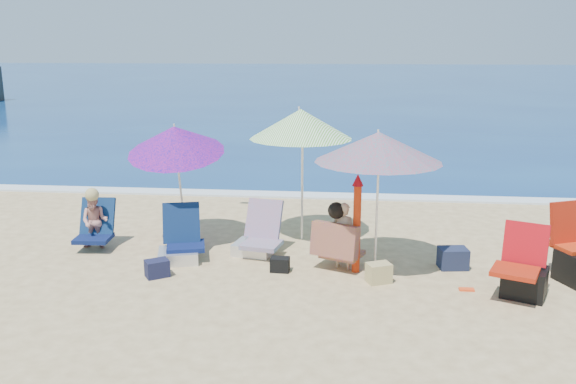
# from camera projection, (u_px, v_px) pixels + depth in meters

# --- Properties ---
(ground) EXTENTS (120.00, 120.00, 0.00)m
(ground) POSITION_uv_depth(u_px,v_px,m) (303.00, 289.00, 8.27)
(ground) COLOR #D8BC84
(ground) RESTS_ON ground
(sea) EXTENTS (120.00, 80.00, 0.12)m
(sea) POSITION_uv_depth(u_px,v_px,m) (344.00, 82.00, 51.75)
(sea) COLOR navy
(sea) RESTS_ON ground
(foam) EXTENTS (120.00, 0.50, 0.04)m
(foam) POSITION_uv_depth(u_px,v_px,m) (321.00, 196.00, 13.19)
(foam) COLOR white
(foam) RESTS_ON ground
(umbrella_turquoise) EXTENTS (2.01, 2.01, 2.06)m
(umbrella_turquoise) POSITION_uv_depth(u_px,v_px,m) (378.00, 147.00, 8.56)
(umbrella_turquoise) COLOR white
(umbrella_turquoise) RESTS_ON ground
(umbrella_striped) EXTENTS (2.00, 2.00, 2.24)m
(umbrella_striped) POSITION_uv_depth(u_px,v_px,m) (301.00, 124.00, 9.90)
(umbrella_striped) COLOR white
(umbrella_striped) RESTS_ON ground
(umbrella_blue) EXTENTS (1.60, 1.66, 2.12)m
(umbrella_blue) POSITION_uv_depth(u_px,v_px,m) (175.00, 140.00, 9.72)
(umbrella_blue) COLOR silver
(umbrella_blue) RESTS_ON ground
(furled_umbrella) EXTENTS (0.19, 0.27, 1.48)m
(furled_umbrella) POSITION_uv_depth(u_px,v_px,m) (357.00, 218.00, 8.68)
(furled_umbrella) COLOR red
(furled_umbrella) RESTS_ON ground
(chair_navy) EXTENTS (0.78, 0.89, 0.82)m
(chair_navy) POSITION_uv_depth(u_px,v_px,m) (181.00, 246.00, 9.35)
(chair_navy) COLOR #0C1948
(chair_navy) RESTS_ON ground
(chair_rainbow) EXTENTS (0.81, 0.89, 0.81)m
(chair_rainbow) POSITION_uv_depth(u_px,v_px,m) (258.00, 240.00, 9.62)
(chair_rainbow) COLOR #C8464E
(chair_rainbow) RESTS_ON ground
(camp_chair_left) EXTENTS (0.88, 0.87, 0.97)m
(camp_chair_left) POSITION_uv_depth(u_px,v_px,m) (523.00, 275.00, 7.96)
(camp_chair_left) COLOR #A8200C
(camp_chair_left) RESTS_ON ground
(person_center) EXTENTS (0.83, 0.76, 1.01)m
(person_center) POSITION_uv_depth(u_px,v_px,m) (340.00, 237.00, 8.88)
(person_center) COLOR tan
(person_center) RESTS_ON ground
(person_left) EXTENTS (0.59, 0.71, 1.00)m
(person_left) POSITION_uv_depth(u_px,v_px,m) (95.00, 221.00, 9.82)
(person_left) COLOR tan
(person_left) RESTS_ON ground
(bag_navy_a) EXTENTS (0.39, 0.37, 0.25)m
(bag_navy_a) POSITION_uv_depth(u_px,v_px,m) (157.00, 268.00, 8.68)
(bag_navy_a) COLOR #181A34
(bag_navy_a) RESTS_ON ground
(bag_tan) EXTENTS (0.39, 0.34, 0.27)m
(bag_tan) POSITION_uv_depth(u_px,v_px,m) (379.00, 273.00, 8.47)
(bag_tan) COLOR tan
(bag_tan) RESTS_ON ground
(bag_navy_b) EXTENTS (0.45, 0.36, 0.31)m
(bag_navy_b) POSITION_uv_depth(u_px,v_px,m) (453.00, 258.00, 9.00)
(bag_navy_b) COLOR #1B223C
(bag_navy_b) RESTS_ON ground
(bag_black_b) EXTENTS (0.28, 0.20, 0.21)m
(bag_black_b) POSITION_uv_depth(u_px,v_px,m) (280.00, 264.00, 8.88)
(bag_black_b) COLOR black
(bag_black_b) RESTS_ON ground
(orange_item) EXTENTS (0.20, 0.09, 0.03)m
(orange_item) POSITION_uv_depth(u_px,v_px,m) (467.00, 289.00, 8.22)
(orange_item) COLOR #FF491A
(orange_item) RESTS_ON ground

